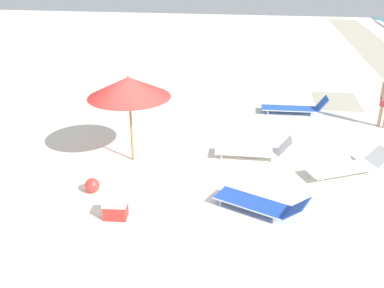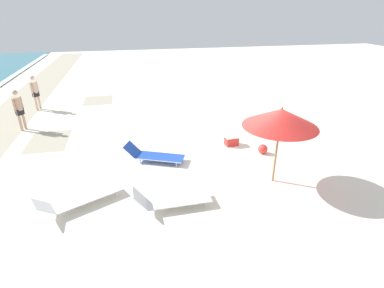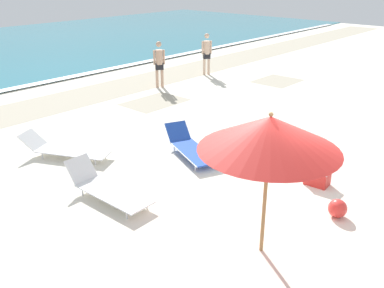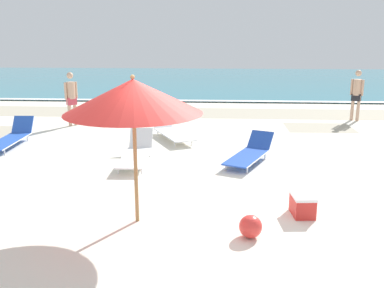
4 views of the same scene
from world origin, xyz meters
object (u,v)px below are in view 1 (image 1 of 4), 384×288
(sun_lounger_under_umbrella, at_px, (349,166))
(beach_ball, at_px, (92,185))
(sun_lounger_near_water_right, at_px, (255,150))
(sun_lounger_near_water_left, at_px, (261,204))
(beach_umbrella, at_px, (129,87))
(sun_lounger_beside_umbrella, at_px, (295,107))
(cooler_box, at_px, (116,210))

(sun_lounger_under_umbrella, height_order, beach_ball, sun_lounger_under_umbrella)
(sun_lounger_under_umbrella, height_order, sun_lounger_near_water_right, sun_lounger_near_water_right)
(sun_lounger_under_umbrella, relative_size, sun_lounger_near_water_right, 1.09)
(sun_lounger_under_umbrella, bearing_deg, beach_ball, -99.72)
(sun_lounger_near_water_left, height_order, beach_ball, sun_lounger_near_water_left)
(beach_umbrella, distance_m, beach_ball, 2.65)
(beach_umbrella, height_order, sun_lounger_beside_umbrella, beach_umbrella)
(sun_lounger_beside_umbrella, distance_m, cooler_box, 8.26)
(beach_umbrella, distance_m, sun_lounger_near_water_right, 3.80)
(beach_umbrella, relative_size, sun_lounger_near_water_left, 1.13)
(beach_umbrella, bearing_deg, sun_lounger_beside_umbrella, 133.34)
(sun_lounger_near_water_left, bearing_deg, beach_umbrella, -97.31)
(beach_ball, bearing_deg, sun_lounger_under_umbrella, 106.75)
(beach_umbrella, bearing_deg, sun_lounger_near_water_left, 59.02)
(sun_lounger_under_umbrella, height_order, cooler_box, sun_lounger_under_umbrella)
(sun_lounger_near_water_right, height_order, beach_ball, sun_lounger_near_water_right)
(sun_lounger_near_water_right, bearing_deg, sun_lounger_near_water_left, 2.53)
(sun_lounger_beside_umbrella, height_order, cooler_box, sun_lounger_beside_umbrella)
(sun_lounger_near_water_right, xyz_separation_m, beach_ball, (2.43, -3.75, -0.05))
(sun_lounger_under_umbrella, distance_m, beach_ball, 6.42)
(sun_lounger_beside_umbrella, distance_m, sun_lounger_near_water_left, 6.54)
(sun_lounger_near_water_left, relative_size, sun_lounger_near_water_right, 1.01)
(cooler_box, bearing_deg, beach_umbrella, -86.52)
(beach_umbrella, height_order, beach_ball, beach_umbrella)
(beach_umbrella, xyz_separation_m, sun_lounger_near_water_left, (2.08, 3.46, -1.83))
(sun_lounger_under_umbrella, bearing_deg, beach_umbrella, -116.05)
(sun_lounger_beside_umbrella, xyz_separation_m, cooler_box, (7.10, -4.22, -0.03))
(beach_umbrella, relative_size, sun_lounger_beside_umbrella, 1.06)
(sun_lounger_beside_umbrella, distance_m, sun_lounger_near_water_right, 3.97)
(sun_lounger_beside_umbrella, xyz_separation_m, beach_ball, (6.17, -5.10, -0.04))
(sun_lounger_under_umbrella, xyz_separation_m, cooler_box, (2.79, -5.27, -0.02))
(sun_lounger_under_umbrella, bearing_deg, sun_lounger_beside_umbrella, 167.18)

